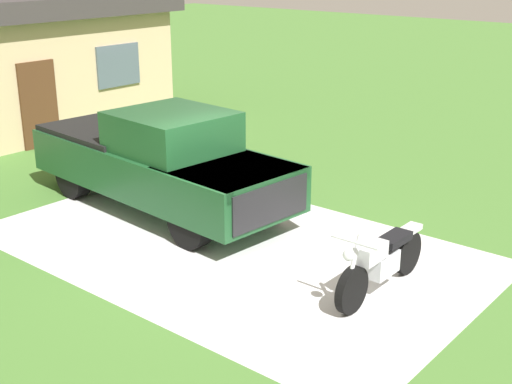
# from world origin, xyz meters

# --- Properties ---
(ground_plane) EXTENTS (80.00, 80.00, 0.00)m
(ground_plane) POSITION_xyz_m (0.00, 0.00, 0.00)
(ground_plane) COLOR #426F2D
(driveway_pad) EXTENTS (4.93, 8.03, 0.01)m
(driveway_pad) POSITION_xyz_m (0.00, 0.00, 0.00)
(driveway_pad) COLOR silver
(driveway_pad) RESTS_ON ground
(motorcycle) EXTENTS (2.21, 0.70, 1.09)m
(motorcycle) POSITION_xyz_m (0.17, -2.66, 0.47)
(motorcycle) COLOR black
(motorcycle) RESTS_ON ground
(pickup_truck) EXTENTS (2.45, 5.76, 1.90)m
(pickup_truck) POSITION_xyz_m (0.55, 2.27, 0.95)
(pickup_truck) COLOR black
(pickup_truck) RESTS_ON ground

